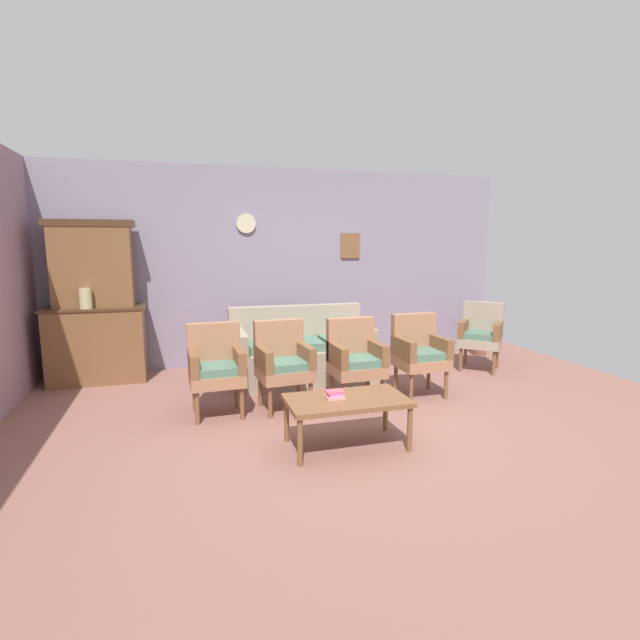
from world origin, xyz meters
name	(u,v)px	position (x,y,z in m)	size (l,w,h in m)	color
ground_plane	(352,425)	(0.00, 0.00, 0.00)	(7.68, 7.68, 0.00)	#84564C
wall_back_with_decor	(289,267)	(0.00, 2.63, 1.35)	(6.40, 0.09, 2.70)	gray
side_cabinet	(98,344)	(-2.49, 2.25, 0.47)	(1.16, 0.55, 0.93)	brown
cabinet_upper_hutch	(93,263)	(-2.49, 2.33, 1.45)	(0.99, 0.38, 1.03)	brown
vase_on_cabinet	(86,298)	(-2.56, 2.08, 1.05)	(0.14, 0.14, 0.24)	tan
floral_couch	(301,354)	(-0.09, 1.63, 0.33)	(1.72, 0.82, 0.90)	gray
armchair_row_middle	(216,365)	(-1.18, 0.67, 0.50)	(0.54, 0.51, 0.90)	#9E6B4C
armchair_near_cabinet	(283,361)	(-0.51, 0.66, 0.50)	(0.56, 0.53, 0.90)	#9E6B4C
armchair_near_couch_end	(355,357)	(0.25, 0.59, 0.50)	(0.53, 0.50, 0.90)	#9E6B4C
armchair_by_doorway	(419,351)	(1.04, 0.68, 0.50)	(0.52, 0.49, 0.90)	#9E6B4C
wingback_chair_by_fireplace	(481,333)	(2.35, 1.43, 0.50)	(0.71, 0.71, 0.90)	gray
coffee_table	(347,403)	(-0.20, -0.42, 0.38)	(1.00, 0.56, 0.42)	brown
book_stack_on_table	(335,395)	(-0.30, -0.40, 0.45)	(0.15, 0.12, 0.06)	pink
floor_vase_by_wall	(480,334)	(2.85, 2.15, 0.32)	(0.20, 0.20, 0.64)	brown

